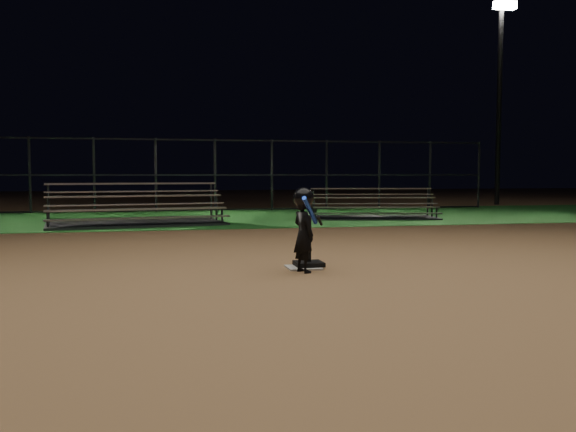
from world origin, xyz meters
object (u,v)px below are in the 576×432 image
at_px(home_plate, 303,267).
at_px(light_pole_right, 500,85).
at_px(child_batter, 304,227).
at_px(bleacher_left, 137,216).
at_px(batting_tee, 309,257).
at_px(bleacher_right, 374,212).

bearing_deg(home_plate, light_pole_right, 51.23).
relative_size(child_batter, bleacher_left, 0.24).
bearing_deg(bleacher_left, batting_tee, -79.95).
bearing_deg(child_batter, light_pole_right, -58.50).
distance_m(home_plate, batting_tee, 0.17).
distance_m(bleacher_right, light_pole_right, 11.19).
bearing_deg(bleacher_right, home_plate, -105.43).
relative_size(home_plate, bleacher_left, 0.10).
relative_size(batting_tee, bleacher_right, 0.18).
distance_m(child_batter, bleacher_right, 9.83).
relative_size(bleacher_left, bleacher_right, 1.20).
bearing_deg(home_plate, child_batter, -103.21).
height_order(bleacher_left, bleacher_right, bleacher_left).
xyz_separation_m(batting_tee, bleacher_right, (4.06, 8.49, 0.03)).
relative_size(batting_tee, light_pole_right, 0.08).
bearing_deg(bleacher_left, light_pole_right, 18.15).
bearing_deg(home_plate, bleacher_right, 64.08).
bearing_deg(light_pole_right, batting_tee, -128.65).
xyz_separation_m(bleacher_left, light_pole_right, (14.47, 7.26, 4.73)).
relative_size(home_plate, bleacher_right, 0.12).
height_order(batting_tee, light_pole_right, light_pole_right).
height_order(child_batter, bleacher_left, child_batter).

